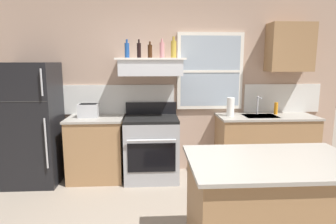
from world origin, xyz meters
The scene contains 17 objects.
back_wall centered at (0.03, 2.23, 1.35)m, with size 5.40×0.11×2.70m.
refrigerator centered at (-1.90, 1.84, 0.84)m, with size 0.70×0.72×1.68m.
counter_left_of_stove centered at (-1.05, 1.90, 0.46)m, with size 0.79×0.63×0.91m.
toaster centered at (-1.14, 1.94, 1.01)m, with size 0.30×0.20×0.19m.
stove_range centered at (-0.25, 1.86, 0.46)m, with size 0.76×0.69×1.09m.
range_hood_shelf centered at (-0.25, 1.96, 1.62)m, with size 0.96×0.52×0.24m.
bottle_blue_liqueur centered at (-0.58, 1.99, 1.85)m, with size 0.07×0.07×0.26m.
bottle_balsamic_dark centered at (-0.41, 1.91, 1.85)m, with size 0.06×0.06×0.25m.
bottle_brown_stout centered at (-0.26, 1.93, 1.84)m, with size 0.06×0.06×0.23m.
bottle_rose_pink centered at (-0.09, 1.99, 1.86)m, with size 0.07×0.07×0.27m.
bottle_champagne_gold_foil centered at (0.08, 1.96, 1.87)m, with size 0.08×0.08×0.30m.
counter_right_with_sink centered at (1.45, 1.90, 0.46)m, with size 1.43×0.63×0.91m.
sink_faucet centered at (1.35, 2.00, 1.08)m, with size 0.03×0.17×0.28m.
paper_towel_roll centered at (0.90, 1.90, 1.04)m, with size 0.11×0.11×0.27m, color white.
dish_soap_bottle centered at (1.63, 2.00, 1.00)m, with size 0.06×0.06×0.18m, color orange.
kitchen_island centered at (0.74, -0.01, 0.46)m, with size 1.40×0.90×0.91m.
upper_cabinet_right centered at (1.80, 2.04, 1.90)m, with size 0.64×0.32×0.70m.
Camera 1 is at (-0.26, -2.20, 1.69)m, focal length 31.01 mm.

